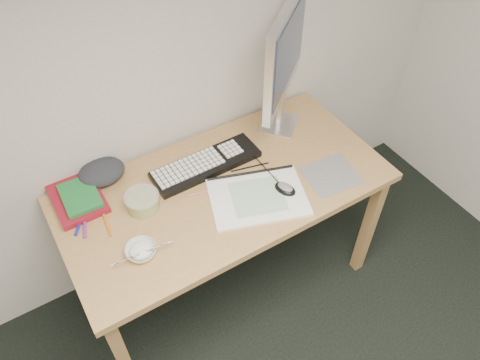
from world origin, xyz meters
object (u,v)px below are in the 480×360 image
object	(u,v)px
desk	(225,198)
rice_bowl	(141,251)
sketchpad	(258,197)
keyboard	(206,164)
monitor	(285,55)

from	to	relation	value
desk	rice_bowl	bearing A→B (deg)	-162.42
desk	rice_bowl	distance (m)	0.47
sketchpad	rice_bowl	size ratio (longest dim) A/B	3.34
desk	keyboard	size ratio (longest dim) A/B	2.86
keyboard	monitor	distance (m)	0.58
desk	monitor	xyz separation A→B (m)	(0.44, 0.21, 0.46)
sketchpad	rice_bowl	world-z (taller)	rice_bowl
desk	keyboard	world-z (taller)	keyboard
sketchpad	keyboard	world-z (taller)	keyboard
monitor	rice_bowl	xyz separation A→B (m)	(-0.87, -0.35, -0.36)
sketchpad	monitor	xyz separation A→B (m)	(0.35, 0.35, 0.37)
rice_bowl	keyboard	bearing A→B (deg)	33.15
sketchpad	monitor	bearing A→B (deg)	63.49
keyboard	desk	bearing A→B (deg)	-86.45
monitor	rice_bowl	bearing A→B (deg)	162.09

